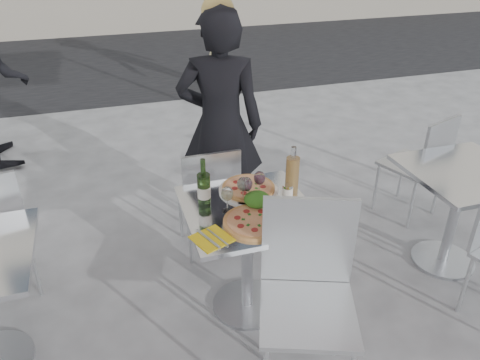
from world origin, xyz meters
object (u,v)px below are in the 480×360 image
object	(u,v)px
pizza_far	(248,188)
salad_plate	(257,201)
sugar_shaker	(287,193)
wineglass_white_b	(243,185)
chair_far	(209,193)
main_table	(248,238)
napkin_left	(212,238)
napkin_right	(300,216)
carafe	(292,173)
wineglass_red_a	(247,185)
wine_bottle	(204,188)
pedestrian_b	(216,35)
side_table_right	(459,198)
chair_near	(308,283)
pizza_near	(254,222)
side_chair_rfar	(423,159)
wineglass_red_b	(260,179)
wineglass_white_a	(227,195)
woman_diner	(220,126)

from	to	relation	value
pizza_far	salad_plate	world-z (taller)	salad_plate
sugar_shaker	wineglass_white_b	bearing A→B (deg)	163.47
chair_far	salad_plate	bearing A→B (deg)	102.88
main_table	napkin_left	xyz separation A→B (m)	(-0.27, -0.22, 0.21)
napkin_right	carafe	bearing A→B (deg)	77.11
pizza_far	wineglass_red_a	bearing A→B (deg)	-113.59
pizza_far	napkin_right	size ratio (longest dim) A/B	1.79
main_table	wine_bottle	size ratio (longest dim) A/B	2.54
pizza_far	carafe	xyz separation A→B (m)	(0.25, -0.08, 0.10)
pedestrian_b	side_table_right	bearing A→B (deg)	24.17
chair_near	pizza_near	world-z (taller)	chair_near
chair_far	side_chair_rfar	xyz separation A→B (m)	(1.73, -0.03, 0.01)
main_table	salad_plate	world-z (taller)	salad_plate
sugar_shaker	side_chair_rfar	bearing A→B (deg)	22.32
salad_plate	wineglass_red_b	xyz separation A→B (m)	(0.05, 0.11, 0.07)
wineglass_red_b	chair_far	bearing A→B (deg)	111.35
pizza_near	salad_plate	xyz separation A→B (m)	(0.07, 0.16, 0.03)
main_table	wineglass_red_a	xyz separation A→B (m)	(0.01, 0.07, 0.32)
side_table_right	wineglass_white_b	world-z (taller)	wineglass_white_b
wineglass_white_a	wineglass_white_b	world-z (taller)	same
pedestrian_b	wine_bottle	xyz separation A→B (m)	(-1.19, -4.25, 0.10)
pizza_near	carafe	distance (m)	0.43
chair_near	wineglass_white_a	size ratio (longest dim) A/B	6.49
woman_diner	napkin_right	world-z (taller)	woman_diner
side_chair_rfar	wineglass_white_a	distance (m)	1.89
woman_diner	sugar_shaker	world-z (taller)	woman_diner
chair_far	woman_diner	xyz separation A→B (m)	(0.18, 0.34, 0.34)
woman_diner	pizza_near	xyz separation A→B (m)	(-0.12, -1.11, -0.10)
wineglass_white_b	napkin_left	world-z (taller)	wineglass_white_b
chair_near	pedestrian_b	distance (m)	4.95
chair_near	napkin_right	xyz separation A→B (m)	(0.11, 0.36, 0.15)
side_chair_rfar	pizza_far	size ratio (longest dim) A/B	2.50
wineglass_red_a	pizza_near	bearing A→B (deg)	-97.64
salad_plate	main_table	bearing A→B (deg)	-179.62
salad_plate	napkin_right	size ratio (longest dim) A/B	1.10
chair_far	wineglass_red_a	size ratio (longest dim) A/B	5.53
wineglass_red_a	napkin_left	xyz separation A→B (m)	(-0.28, -0.29, -0.11)
wineglass_red_b	salad_plate	bearing A→B (deg)	-114.83
wineglass_red_b	napkin_left	size ratio (longest dim) A/B	0.67
wineglass_white_a	wineglass_white_b	size ratio (longest dim) A/B	1.00
main_table	salad_plate	bearing A→B (deg)	0.38
side_chair_rfar	napkin_left	distance (m)	2.09
chair_near	side_chair_rfar	distance (m)	1.87
carafe	woman_diner	bearing A→B (deg)	103.93
side_table_right	napkin_left	distance (m)	1.80
wineglass_white_a	wineglass_red_b	size ratio (longest dim) A/B	1.00
pizza_near	napkin_left	world-z (taller)	pizza_near
wineglass_red_a	side_chair_rfar	bearing A→B (deg)	17.38
pedestrian_b	sugar_shaker	bearing A→B (deg)	7.69
main_table	wineglass_red_a	world-z (taller)	wineglass_red_a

